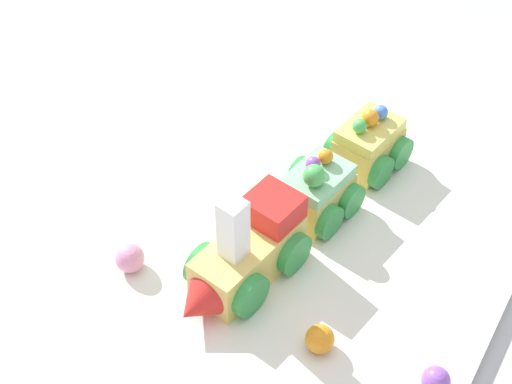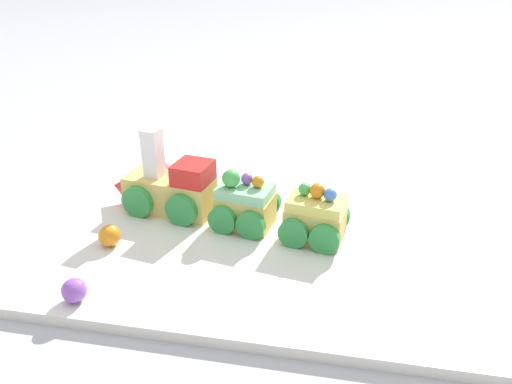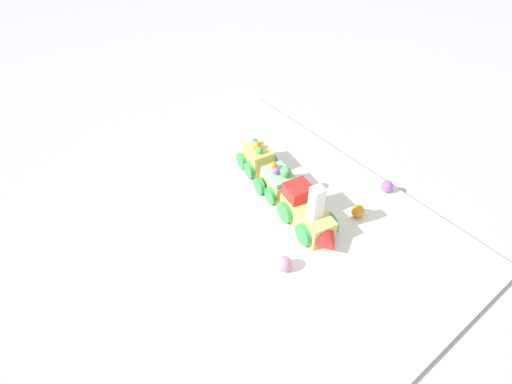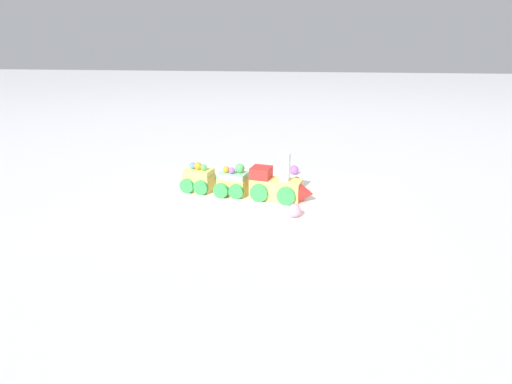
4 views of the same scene
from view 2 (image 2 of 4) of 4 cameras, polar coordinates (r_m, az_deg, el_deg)
ground_plane at (r=0.64m, az=-3.31°, el=-3.05°), size 10.00×10.00×0.00m
display_board at (r=0.63m, az=-3.32°, el=-2.58°), size 0.71×0.45×0.01m
cake_train_locomotive at (r=0.63m, az=-10.33°, el=0.36°), size 0.14×0.08×0.11m
cake_car_mint at (r=0.59m, az=-1.29°, el=-1.51°), size 0.08×0.08×0.07m
cake_car_lemon at (r=0.57m, az=6.82°, el=-2.97°), size 0.08×0.08×0.07m
gumball_purple at (r=0.50m, az=-20.07°, el=-10.51°), size 0.02×0.02×0.02m
gumball_pink at (r=0.73m, az=-10.71°, el=2.73°), size 0.03×0.03×0.03m
gumball_orange at (r=0.58m, az=-16.41°, el=-4.79°), size 0.02×0.02×0.02m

